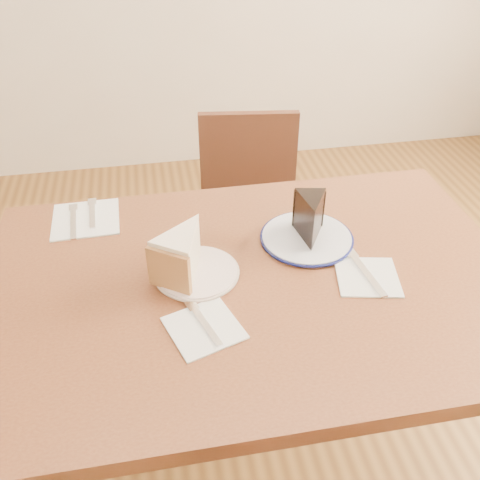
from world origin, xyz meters
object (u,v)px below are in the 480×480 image
(plate_cream, at_px, (197,273))
(plate_navy, at_px, (307,238))
(table, at_px, (254,309))
(chair_far, at_px, (250,223))
(carrot_cake, at_px, (186,252))
(chocolate_cake, at_px, (311,221))

(plate_cream, relative_size, plate_navy, 0.84)
(table, xyz_separation_m, plate_navy, (0.15, 0.12, 0.10))
(chair_far, height_order, carrot_cake, carrot_cake)
(carrot_cake, bearing_deg, plate_navy, 47.70)
(plate_navy, bearing_deg, table, -143.08)
(plate_cream, relative_size, chocolate_cake, 1.76)
(chocolate_cake, bearing_deg, plate_cream, 25.57)
(plate_cream, distance_m, plate_navy, 0.29)
(chocolate_cake, bearing_deg, chair_far, -75.02)
(plate_navy, height_order, chocolate_cake, chocolate_cake)
(table, distance_m, plate_navy, 0.22)
(chair_far, distance_m, plate_navy, 0.60)
(table, height_order, chair_far, chair_far)
(plate_cream, bearing_deg, carrot_cake, 150.08)
(plate_cream, xyz_separation_m, plate_navy, (0.28, 0.08, 0.00))
(plate_cream, bearing_deg, chair_far, 67.82)
(table, xyz_separation_m, plate_cream, (-0.13, 0.03, 0.10))
(plate_cream, height_order, carrot_cake, carrot_cake)
(chair_far, xyz_separation_m, chocolate_cake, (0.04, -0.53, 0.36))
(chair_far, xyz_separation_m, plate_navy, (0.04, -0.52, 0.30))
(plate_navy, bearing_deg, carrot_cake, -166.74)
(plate_cream, height_order, chocolate_cake, chocolate_cake)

